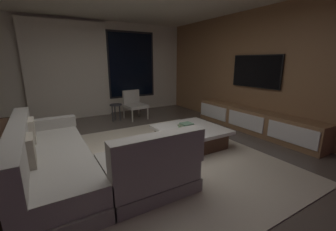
% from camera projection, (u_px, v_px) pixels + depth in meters
% --- Properties ---
extents(floor, '(9.20, 9.20, 0.00)m').
position_uv_depth(floor, '(142.00, 161.00, 3.53)').
color(floor, '#564C44').
extents(back_wall_with_window, '(6.60, 0.30, 2.70)m').
position_uv_depth(back_wall_with_window, '(86.00, 69.00, 6.18)').
color(back_wall_with_window, beige).
rests_on(back_wall_with_window, floor).
extents(media_wall, '(0.12, 7.80, 2.70)m').
position_uv_depth(media_wall, '(269.00, 72.00, 4.72)').
color(media_wall, '#8E6642').
rests_on(media_wall, floor).
extents(area_rug, '(3.20, 3.80, 0.01)m').
position_uv_depth(area_rug, '(164.00, 158.00, 3.62)').
color(area_rug, beige).
rests_on(area_rug, floor).
extents(sectional_couch, '(1.98, 2.50, 0.82)m').
position_uv_depth(sectional_couch, '(76.00, 163.00, 2.83)').
color(sectional_couch, gray).
rests_on(sectional_couch, floor).
extents(coffee_table, '(1.16, 1.16, 0.36)m').
position_uv_depth(coffee_table, '(190.00, 136.00, 4.11)').
color(coffee_table, '#4D3222').
rests_on(coffee_table, floor).
extents(book_stack_on_coffee_table, '(0.28, 0.19, 0.09)m').
position_uv_depth(book_stack_on_coffee_table, '(187.00, 125.00, 4.05)').
color(book_stack_on_coffee_table, '#41CD51').
rests_on(book_stack_on_coffee_table, coffee_table).
extents(accent_chair_near_window, '(0.60, 0.62, 0.78)m').
position_uv_depth(accent_chair_near_window, '(134.00, 103.00, 6.05)').
color(accent_chair_near_window, '#B2ADA0').
rests_on(accent_chair_near_window, floor).
extents(side_stool, '(0.32, 0.32, 0.46)m').
position_uv_depth(side_stool, '(116.00, 107.00, 5.77)').
color(side_stool, '#333338').
rests_on(side_stool, floor).
extents(media_console, '(0.46, 3.10, 0.52)m').
position_uv_depth(media_console, '(253.00, 121.00, 4.89)').
color(media_console, '#8E6642').
rests_on(media_console, floor).
extents(mounted_tv, '(0.05, 1.25, 0.72)m').
position_uv_depth(mounted_tv, '(256.00, 71.00, 4.87)').
color(mounted_tv, black).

